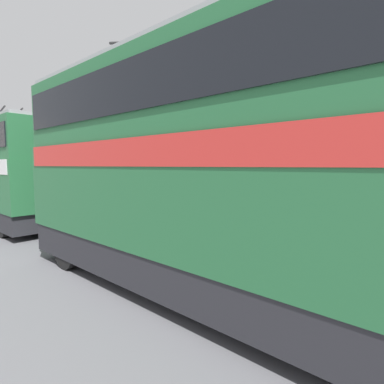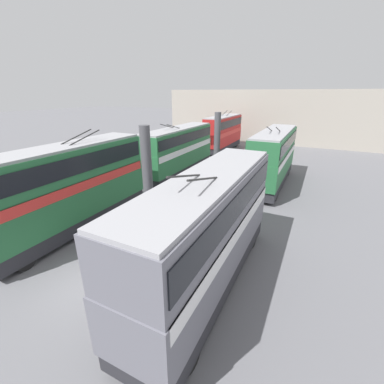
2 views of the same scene
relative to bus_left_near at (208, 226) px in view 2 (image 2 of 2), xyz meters
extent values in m
plane|color=slate|center=(-2.43, 4.67, -2.92)|extent=(240.00, 240.00, 0.00)
cube|color=#A8A093|center=(35.74, 4.67, 1.35)|extent=(0.50, 36.00, 8.54)
cylinder|color=#4C4C51|center=(2.34, 4.67, 0.33)|extent=(0.56, 0.56, 6.50)
cube|color=#333338|center=(2.34, 4.67, -2.88)|extent=(1.01, 1.01, 0.08)
cylinder|color=#4C4C51|center=(12.88, 4.67, 0.33)|extent=(0.56, 0.56, 6.50)
cube|color=#333338|center=(12.88, 4.67, -2.88)|extent=(1.01, 1.01, 0.08)
cylinder|color=black|center=(3.88, -1.05, -2.39)|extent=(1.05, 0.30, 1.05)
cylinder|color=black|center=(3.88, 1.05, -2.39)|extent=(1.05, 0.30, 1.05)
cylinder|color=black|center=(-3.70, -1.05, -2.39)|extent=(1.05, 0.30, 1.05)
cylinder|color=black|center=(-3.70, 1.05, -2.39)|extent=(1.05, 0.30, 1.05)
cube|color=#28282D|center=(-0.01, 0.00, -2.23)|extent=(10.37, 2.45, 0.79)
cube|color=slate|center=(-0.01, 0.00, -0.81)|extent=(10.58, 2.50, 2.07)
cube|color=white|center=(-0.01, 0.00, -0.05)|extent=(10.27, 2.54, 0.55)
cube|color=slate|center=(-0.01, 0.00, 1.15)|extent=(10.48, 2.43, 1.84)
cube|color=black|center=(-0.01, 0.00, 1.24)|extent=(10.16, 2.51, 1.01)
cube|color=#9E9EA3|center=(-0.01, 0.00, 2.14)|extent=(10.37, 2.25, 0.14)
cube|color=black|center=(5.22, 0.00, -0.60)|extent=(0.12, 2.30, 1.32)
cylinder|color=#282828|center=(-1.34, -0.35, 2.50)|extent=(2.35, 0.07, 0.65)
cylinder|color=#282828|center=(-1.34, 0.35, 2.50)|extent=(2.35, 0.07, 0.65)
cylinder|color=black|center=(18.76, -1.05, -2.39)|extent=(1.05, 0.30, 1.05)
cylinder|color=black|center=(18.76, 1.05, -2.39)|extent=(1.05, 0.30, 1.05)
cylinder|color=black|center=(11.19, -1.05, -2.39)|extent=(1.05, 0.30, 1.05)
cylinder|color=black|center=(11.19, 1.05, -2.39)|extent=(1.05, 0.30, 1.05)
cube|color=#28282D|center=(14.87, 0.00, -2.23)|extent=(10.36, 2.45, 0.79)
cube|color=#286B3D|center=(14.87, 0.00, -0.82)|extent=(10.57, 2.50, 2.05)
cube|color=white|center=(14.87, 0.00, -0.07)|extent=(10.26, 2.54, 0.55)
cube|color=#286B3D|center=(14.87, 0.00, 1.07)|extent=(10.47, 2.43, 1.71)
cube|color=black|center=(14.87, 0.00, 1.15)|extent=(10.15, 2.51, 0.94)
cube|color=#9E9EA3|center=(14.87, 0.00, 1.99)|extent=(10.36, 2.25, 0.14)
cube|color=black|center=(20.10, 0.00, -0.61)|extent=(0.12, 2.30, 1.31)
cylinder|color=#282828|center=(13.55, -0.35, 2.35)|extent=(2.35, 0.07, 0.65)
cylinder|color=#282828|center=(13.55, 0.35, 2.35)|extent=(2.35, 0.07, 0.65)
cylinder|color=black|center=(-3.02, 8.29, -2.38)|extent=(1.08, 0.30, 1.08)
cylinder|color=black|center=(4.69, 8.29, -2.38)|extent=(1.08, 0.30, 1.08)
cylinder|color=black|center=(4.69, 10.39, -2.38)|extent=(1.08, 0.30, 1.08)
cube|color=#28282D|center=(0.94, 9.34, -2.22)|extent=(10.50, 2.45, 0.79)
cube|color=#286B3D|center=(0.94, 9.34, -0.69)|extent=(10.72, 2.50, 2.28)
cube|color=red|center=(0.94, 9.34, 0.17)|extent=(10.39, 2.54, 0.55)
cube|color=#286B3D|center=(0.94, 9.34, 1.34)|extent=(10.61, 2.43, 1.78)
cube|color=black|center=(0.94, 9.34, 1.43)|extent=(10.29, 2.51, 0.98)
cube|color=#9E9EA3|center=(0.94, 9.34, 2.30)|extent=(10.50, 2.25, 0.14)
cylinder|color=#282828|center=(2.28, 8.99, 2.66)|extent=(2.35, 0.07, 0.65)
cylinder|color=#282828|center=(2.28, 9.69, 2.66)|extent=(2.35, 0.07, 0.65)
cylinder|color=black|center=(18.28, 8.29, -2.45)|extent=(0.93, 0.30, 0.93)
cylinder|color=black|center=(18.28, 10.39, -2.45)|extent=(0.93, 0.30, 0.93)
cylinder|color=black|center=(10.03, 8.29, -2.45)|extent=(0.93, 0.30, 0.93)
cylinder|color=black|center=(10.03, 10.39, -2.45)|extent=(0.93, 0.30, 0.93)
cube|color=#28282D|center=(14.06, 9.34, -2.28)|extent=(11.03, 2.45, 0.76)
cube|color=#286B3D|center=(14.06, 9.34, -0.88)|extent=(11.25, 2.50, 2.04)
cube|color=white|center=(14.06, 9.34, -0.14)|extent=(10.91, 2.54, 0.55)
cube|color=#286B3D|center=(14.06, 9.34, 0.94)|extent=(11.14, 2.43, 1.60)
cube|color=black|center=(14.06, 9.34, 1.02)|extent=(10.80, 2.51, 0.88)
cube|color=#9E9EA3|center=(14.06, 9.34, 1.81)|extent=(11.03, 2.25, 0.14)
cube|color=black|center=(19.62, 9.34, -0.68)|extent=(0.12, 2.30, 1.30)
cylinder|color=#282828|center=(12.65, 8.99, 2.17)|extent=(2.35, 0.07, 0.65)
cylinder|color=#282828|center=(12.65, 9.69, 2.17)|extent=(2.35, 0.07, 0.65)
cylinder|color=black|center=(24.03, 8.29, -2.42)|extent=(1.00, 0.30, 1.00)
cylinder|color=black|center=(24.03, 10.39, -2.42)|extent=(1.00, 0.30, 1.00)
cylinder|color=black|center=(30.76, 8.29, -2.42)|extent=(1.00, 0.30, 1.00)
cylinder|color=black|center=(30.76, 10.39, -2.42)|extent=(1.00, 0.30, 1.00)
cube|color=#28282D|center=(27.50, 9.34, -2.26)|extent=(9.53, 2.45, 0.77)
cube|color=red|center=(27.50, 9.34, -0.90)|extent=(9.73, 2.50, 1.95)
cube|color=red|center=(27.50, 9.34, -0.20)|extent=(9.43, 2.54, 0.55)
cube|color=red|center=(27.50, 9.34, 0.99)|extent=(9.63, 2.43, 1.82)
cube|color=black|center=(27.50, 9.34, 1.08)|extent=(9.34, 2.51, 1.00)
cube|color=#9E9EA3|center=(27.50, 9.34, 1.97)|extent=(9.53, 2.25, 0.14)
cube|color=black|center=(22.69, 9.34, -0.70)|extent=(0.12, 2.30, 1.25)
cylinder|color=#282828|center=(28.71, 8.99, 2.33)|extent=(2.35, 0.07, 0.65)
cylinder|color=#282828|center=(28.71, 9.69, 2.33)|extent=(2.35, 0.07, 0.65)
cube|color=#473D33|center=(1.65, 6.80, -2.56)|extent=(0.27, 0.34, 0.72)
cube|color=#4C7051|center=(1.65, 6.80, -1.88)|extent=(0.34, 0.47, 0.63)
sphere|color=beige|center=(1.65, 6.80, -1.47)|extent=(0.20, 0.20, 0.20)
cube|color=#473D33|center=(-2.59, 2.32, -2.52)|extent=(0.36, 0.33, 0.80)
cube|color=beige|center=(-2.59, 2.32, -1.77)|extent=(0.48, 0.43, 0.70)
sphere|color=tan|center=(-2.59, 2.32, -1.30)|extent=(0.23, 0.23, 0.23)
cylinder|color=#235638|center=(-0.10, 6.42, -2.50)|extent=(0.62, 0.62, 0.84)
cylinder|color=#235638|center=(-0.10, 6.42, -2.50)|extent=(0.65, 0.65, 0.04)
camera|label=1|loc=(-3.24, 14.11, -0.08)|focal=28.00mm
camera|label=2|loc=(-8.66, -3.56, 5.14)|focal=24.00mm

